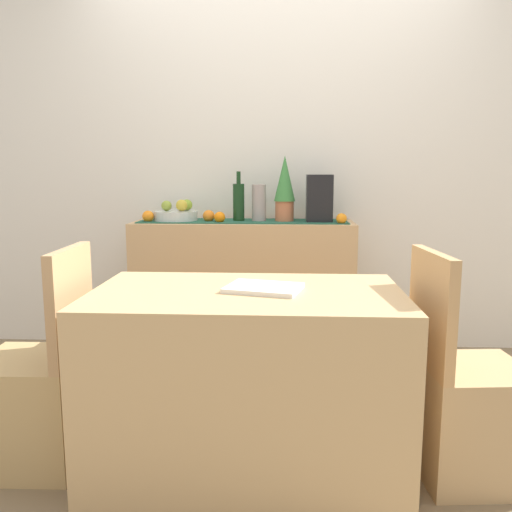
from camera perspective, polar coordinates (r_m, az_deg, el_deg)
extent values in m
cube|color=#806C51|center=(2.73, 1.87, -17.22)|extent=(6.40, 6.40, 0.02)
cube|color=silver|center=(3.62, 2.41, 11.52)|extent=(6.40, 0.06, 2.70)
cube|color=tan|center=(3.46, -1.32, -3.57)|extent=(1.39, 0.42, 0.88)
cube|color=#21553F|center=(3.39, -1.35, 3.74)|extent=(1.31, 0.32, 0.01)
cylinder|color=silver|center=(3.44, -8.55, 4.28)|extent=(0.28, 0.28, 0.06)
sphere|color=olive|center=(3.47, -7.37, 5.42)|extent=(0.07, 0.07, 0.07)
sphere|color=olive|center=(3.45, -9.51, 5.30)|extent=(0.07, 0.07, 0.07)
sphere|color=gold|center=(3.42, -7.92, 5.36)|extent=(0.07, 0.07, 0.07)
cylinder|color=#153418|center=(3.38, -1.86, 5.69)|extent=(0.07, 0.07, 0.24)
cylinder|color=#153418|center=(3.37, -1.87, 8.34)|extent=(0.03, 0.03, 0.08)
cube|color=black|center=(3.37, 6.75, 6.11)|extent=(0.16, 0.18, 0.29)
cylinder|color=#9C8F8D|center=(3.37, 0.32, 5.65)|extent=(0.09, 0.09, 0.23)
cylinder|color=#BD6946|center=(3.37, 3.05, 4.76)|extent=(0.12, 0.12, 0.13)
cone|color=#3A7C3C|center=(3.36, 3.08, 8.25)|extent=(0.13, 0.13, 0.28)
sphere|color=orange|center=(3.38, -5.06, 4.27)|extent=(0.07, 0.07, 0.07)
sphere|color=orange|center=(3.27, 9.10, 3.95)|extent=(0.07, 0.07, 0.07)
sphere|color=orange|center=(3.31, -3.89, 4.14)|extent=(0.07, 0.07, 0.07)
sphere|color=orange|center=(3.41, -11.42, 4.16)|extent=(0.07, 0.07, 0.07)
cube|color=tan|center=(2.19, -0.95, -13.20)|extent=(1.20, 0.71, 0.74)
cube|color=white|center=(2.08, 0.82, -3.43)|extent=(0.32, 0.27, 0.02)
cube|color=tan|center=(2.46, -22.61, -14.92)|extent=(0.41, 0.41, 0.45)
cube|color=tan|center=(2.25, -19.13, -4.87)|extent=(0.05, 0.40, 0.45)
cube|color=tan|center=(2.36, 21.89, -15.99)|extent=(0.44, 0.44, 0.45)
cube|color=tan|center=(2.14, 18.19, -5.54)|extent=(0.08, 0.40, 0.45)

